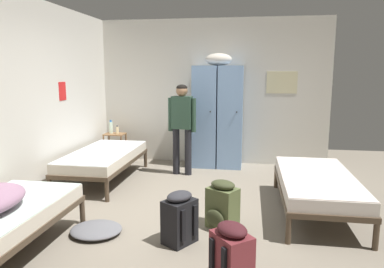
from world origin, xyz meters
TOP-DOWN VIEW (x-y plane):
  - ground_plane at (0.00, 0.00)m, footprint 8.23×8.23m
  - room_backdrop at (-1.16, 1.20)m, footprint 4.37×5.20m
  - locker_bank at (0.15, 2.29)m, footprint 0.90×0.55m
  - shelf_unit at (-1.82, 2.23)m, footprint 0.38×0.30m
  - bed_left_rear at (-1.57, 1.08)m, footprint 0.90×1.90m
  - bed_right at (1.57, 0.22)m, footprint 0.90×1.90m
  - person_traveler at (-0.39, 1.63)m, footprint 0.48×0.23m
  - water_bottle at (-1.90, 2.25)m, footprint 0.07×0.07m
  - lotion_bottle at (-1.75, 2.19)m, footprint 0.05×0.05m
  - backpack_maroon at (0.62, -1.54)m, footprint 0.42×0.41m
  - backpack_black at (0.04, -0.85)m, footprint 0.41×0.40m
  - backpack_olive at (0.45, -0.41)m, footprint 0.40×0.41m
  - clothes_pile_grey at (-0.89, -0.80)m, footprint 0.56×0.51m

SIDE VIEW (x-z plane):
  - ground_plane at x=0.00m, z-range 0.00..0.00m
  - clothes_pile_grey at x=-0.89m, z-range 0.00..0.10m
  - backpack_maroon at x=0.62m, z-range -0.02..0.53m
  - backpack_black at x=0.04m, z-range -0.02..0.53m
  - backpack_olive at x=0.45m, z-range -0.02..0.53m
  - shelf_unit at x=-1.82m, z-range 0.06..0.63m
  - bed_left_rear at x=-1.57m, z-range 0.14..0.63m
  - bed_right at x=1.57m, z-range 0.14..0.63m
  - lotion_bottle at x=-1.75m, z-range 0.56..0.73m
  - water_bottle at x=-1.90m, z-range 0.56..0.81m
  - person_traveler at x=-0.39m, z-range 0.16..1.69m
  - locker_bank at x=0.15m, z-range -0.07..2.00m
  - room_backdrop at x=-1.16m, z-range 0.00..2.72m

